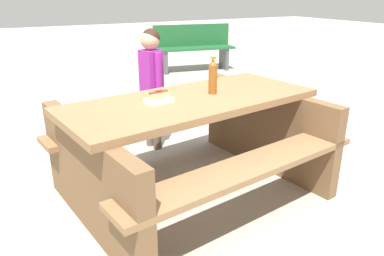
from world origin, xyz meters
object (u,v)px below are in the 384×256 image
(picnic_table, at_px, (192,138))
(hotdog_tray, at_px, (159,98))
(soda_bottle, at_px, (213,77))
(park_bench_near, at_px, (194,47))
(child_in_coat, at_px, (151,74))

(picnic_table, xyz_separation_m, hotdog_tray, (0.25, -0.01, 0.34))
(soda_bottle, height_order, hotdog_tray, soda_bottle)
(park_bench_near, bearing_deg, picnic_table, 61.36)
(picnic_table, height_order, park_bench_near, park_bench_near)
(child_in_coat, height_order, park_bench_near, child_in_coat)
(picnic_table, xyz_separation_m, child_in_coat, (-0.09, -0.95, 0.28))
(hotdog_tray, distance_m, child_in_coat, 1.01)
(soda_bottle, distance_m, park_bench_near, 4.51)
(hotdog_tray, bearing_deg, soda_bottle, -176.87)
(park_bench_near, bearing_deg, hotdog_tray, 58.67)
(picnic_table, relative_size, hotdog_tray, 10.16)
(picnic_table, distance_m, child_in_coat, 1.00)
(soda_bottle, bearing_deg, picnic_table, 9.42)
(picnic_table, bearing_deg, hotdog_tray, -1.61)
(picnic_table, xyz_separation_m, park_bench_near, (-2.21, -4.04, 0.00))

